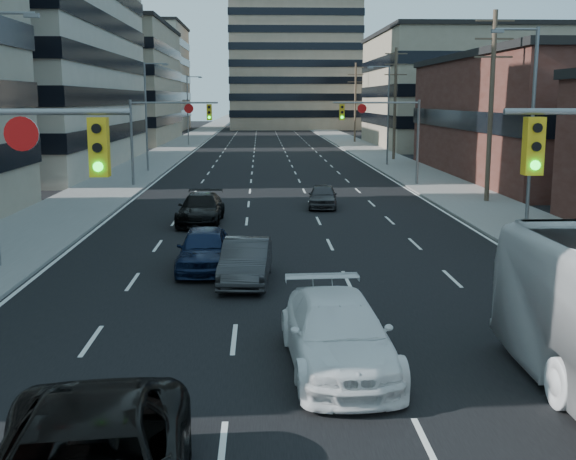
{
  "coord_description": "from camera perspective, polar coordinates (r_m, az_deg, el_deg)",
  "views": [
    {
      "loc": [
        -1.1,
        -5.6,
        6.03
      ],
      "look_at": [
        -0.29,
        15.47,
        2.2
      ],
      "focal_mm": 45.0,
      "sensor_mm": 36.0,
      "label": 1
    }
  ],
  "objects": [
    {
      "name": "signal_far_right",
      "position": [
        51.38,
        7.72,
        8.27
      ],
      "size": [
        6.09,
        0.33,
        6.0
      ],
      "color": "slate",
      "rests_on": "ground"
    },
    {
      "name": "signal_far_left",
      "position": [
        51.05,
        -9.71,
        8.21
      ],
      "size": [
        6.09,
        0.33,
        6.0
      ],
      "color": "slate",
      "rests_on": "ground"
    },
    {
      "name": "sedan_grey_right",
      "position": [
        40.67,
        2.76,
        2.7
      ],
      "size": [
        1.91,
        4.01,
        1.32
      ],
      "primitive_type": "imported",
      "rotation": [
        0.0,
        0.0,
        -0.09
      ],
      "color": "#38373A",
      "rests_on": "ground"
    },
    {
      "name": "utility_pole_midblock",
      "position": [
        72.82,
        8.45,
        9.98
      ],
      "size": [
        2.2,
        0.28,
        11.0
      ],
      "color": "#4C3D2D",
      "rests_on": "ground"
    },
    {
      "name": "bg_block_right",
      "position": [
        139.58,
        11.7,
        10.07
      ],
      "size": [
        22.0,
        22.0,
        12.0
      ],
      "primitive_type": "cube",
      "color": "gray",
      "rests_on": "ground"
    },
    {
      "name": "streetlight_right_near",
      "position": [
        32.68,
        18.48,
        8.06
      ],
      "size": [
        2.03,
        0.22,
        9.0
      ],
      "color": "slate",
      "rests_on": "ground"
    },
    {
      "name": "white_van",
      "position": [
        16.49,
        3.95,
        -8.19
      ],
      "size": [
        2.56,
        5.69,
        1.62
      ],
      "primitive_type": "imported",
      "rotation": [
        0.0,
        0.0,
        0.05
      ],
      "color": "white",
      "rests_on": "ground"
    },
    {
      "name": "office_left_far",
      "position": [
        108.07,
        -14.71,
        11.01
      ],
      "size": [
        20.0,
        30.0,
        16.0
      ],
      "primitive_type": "cube",
      "color": "gray",
      "rests_on": "ground"
    },
    {
      "name": "streetlight_left_far",
      "position": [
        96.05,
        -7.83,
        9.61
      ],
      "size": [
        2.03,
        0.22,
        9.0
      ],
      "color": "slate",
      "rests_on": "ground"
    },
    {
      "name": "sedan_grey_center",
      "position": [
        24.04,
        -3.34,
        -2.49
      ],
      "size": [
        1.81,
        4.45,
        1.44
      ],
      "primitive_type": "imported",
      "rotation": [
        0.0,
        0.0,
        -0.07
      ],
      "color": "#2E2E30",
      "rests_on": "ground"
    },
    {
      "name": "sidewalk_left",
      "position": [
        136.13,
        -6.64,
        7.71
      ],
      "size": [
        5.0,
        300.0,
        0.15
      ],
      "primitive_type": "cube",
      "color": "slate",
      "rests_on": "ground"
    },
    {
      "name": "sedan_blue",
      "position": [
        25.87,
        -6.63,
        -1.5
      ],
      "size": [
        1.83,
        4.53,
        1.54
      ],
      "primitive_type": "imported",
      "rotation": [
        0.0,
        0.0,
        0.0
      ],
      "color": "#0D1935",
      "rests_on": "ground"
    },
    {
      "name": "streetlight_left_mid",
      "position": [
        61.31,
        -11.01,
        9.19
      ],
      "size": [
        2.03,
        0.22,
        9.0
      ],
      "color": "slate",
      "rests_on": "ground"
    },
    {
      "name": "utility_pole_distant",
      "position": [
        102.46,
        5.34,
        10.11
      ],
      "size": [
        2.2,
        0.28,
        11.0
      ],
      "color": "#4C3D2D",
      "rests_on": "ground"
    },
    {
      "name": "road_surface",
      "position": [
        135.74,
        -1.75,
        7.74
      ],
      "size": [
        18.0,
        300.0,
        0.02
      ],
      "primitive_type": "cube",
      "color": "black",
      "rests_on": "ground"
    },
    {
      "name": "sedan_black_far",
      "position": [
        35.6,
        -6.9,
        1.67
      ],
      "size": [
        2.23,
        5.15,
        1.48
      ],
      "primitive_type": "imported",
      "rotation": [
        0.0,
        0.0,
        -0.03
      ],
      "color": "black",
      "rests_on": "ground"
    },
    {
      "name": "sidewalk_right",
      "position": [
        136.31,
        3.13,
        7.77
      ],
      "size": [
        5.0,
        300.0,
        0.15
      ],
      "primitive_type": "cube",
      "color": "slate",
      "rests_on": "ground"
    },
    {
      "name": "streetlight_right_far",
      "position": [
        66.59,
        7.79,
        9.36
      ],
      "size": [
        2.03,
        0.22,
        9.0
      ],
      "color": "slate",
      "rests_on": "ground"
    },
    {
      "name": "bg_block_left",
      "position": [
        148.11,
        -12.93,
        11.57
      ],
      "size": [
        24.0,
        24.0,
        20.0
      ],
      "primitive_type": "cube",
      "color": "#ADA089",
      "rests_on": "ground"
    },
    {
      "name": "office_right_far",
      "position": [
        97.17,
        13.61,
        10.58
      ],
      "size": [
        22.0,
        28.0,
        14.0
      ],
      "primitive_type": "cube",
      "color": "gray",
      "rests_on": "ground"
    },
    {
      "name": "utility_pole_block",
      "position": [
        43.67,
        15.75,
        9.58
      ],
      "size": [
        2.2,
        0.28,
        11.0
      ],
      "color": "#4C3D2D",
      "rests_on": "ground"
    }
  ]
}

